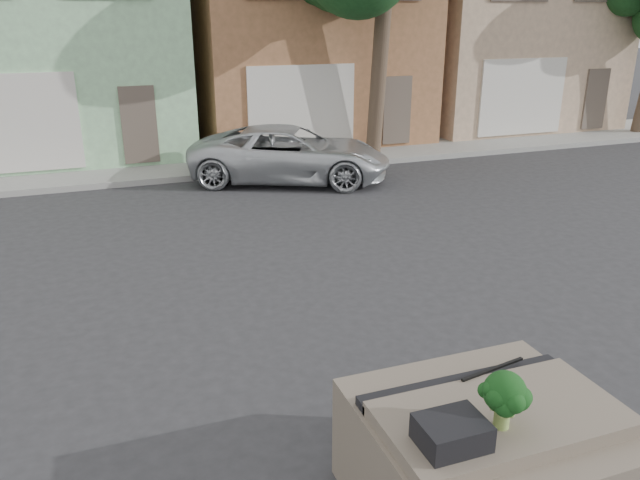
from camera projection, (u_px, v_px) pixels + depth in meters
ground_plane at (345, 346)px, 7.98m from camera, size 120.00×120.00×0.00m
sidewalk at (201, 164)px, 17.21m from camera, size 40.00×3.00×0.15m
townhouse_mint at (50, 21)px, 18.33m from camera, size 7.20×8.20×7.55m
townhouse_tan at (293, 20)px, 20.76m from camera, size 7.20×8.20×7.55m
townhouse_beige at (484, 19)px, 23.18m from camera, size 7.20×8.20×7.55m
silver_pickup at (291, 181)px, 15.80m from camera, size 5.45×4.11×1.38m
tree_near at (381, 3)px, 16.77m from camera, size 4.40×4.00×8.50m
car_dashboard at (485, 458)px, 5.14m from camera, size 2.00×1.80×1.12m
instrument_hump at (452, 433)px, 4.42m from camera, size 0.48×0.38×0.20m
wiper_arm at (493, 369)px, 5.37m from camera, size 0.69×0.15×0.02m
broccoli at (504, 400)px, 4.56m from camera, size 0.40×0.40×0.47m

